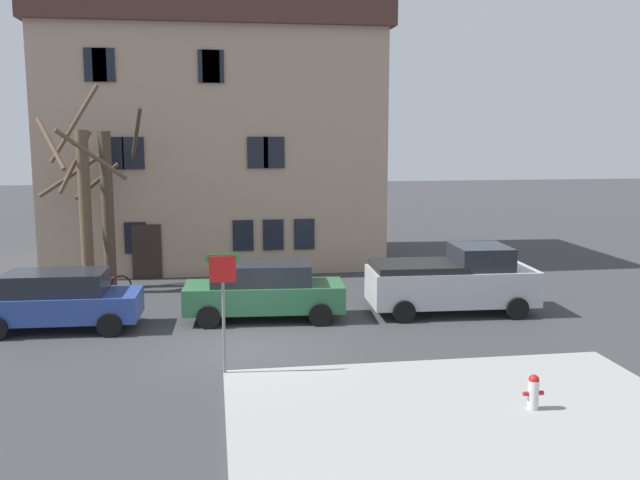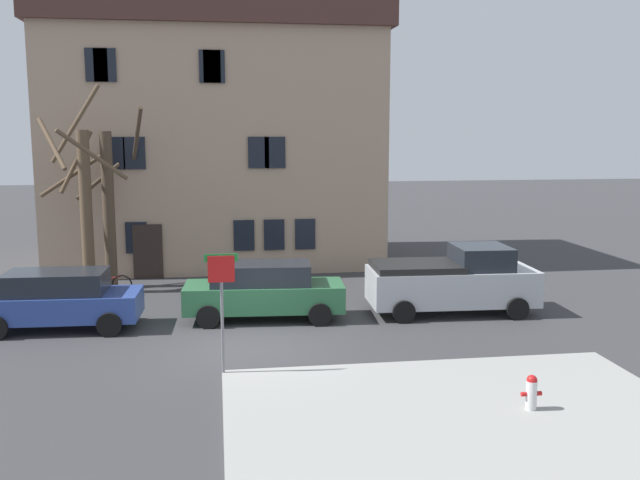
{
  "view_description": "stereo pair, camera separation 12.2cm",
  "coord_description": "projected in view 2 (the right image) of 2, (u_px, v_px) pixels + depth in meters",
  "views": [
    {
      "loc": [
        -0.77,
        -17.72,
        5.6
      ],
      "look_at": [
        2.45,
        3.27,
        2.31
      ],
      "focal_mm": 39.38,
      "sensor_mm": 36.0,
      "label": 1
    },
    {
      "loc": [
        -0.64,
        -17.74,
        5.6
      ],
      "look_at": [
        2.45,
        3.27,
        2.31
      ],
      "focal_mm": 39.38,
      "sensor_mm": 36.0,
      "label": 2
    }
  ],
  "objects": [
    {
      "name": "pickup_truck_silver",
      "position": [
        453.0,
        281.0,
        21.77
      ],
      "size": [
        5.19,
        2.45,
        2.1
      ],
      "color": "#B7BABF",
      "rests_on": "ground_plane"
    },
    {
      "name": "tree_bare_near",
      "position": [
        84.0,
        198.0,
        24.13
      ],
      "size": [
        3.23,
        3.26,
        7.25
      ],
      "color": "brown",
      "rests_on": "ground_plane"
    },
    {
      "name": "street_sign_pole",
      "position": [
        222.0,
        292.0,
        15.82
      ],
      "size": [
        0.76,
        0.07,
        2.88
      ],
      "color": "slate",
      "rests_on": "ground_plane"
    },
    {
      "name": "car_blue_wagon",
      "position": [
        59.0,
        299.0,
        19.92
      ],
      "size": [
        4.5,
        2.14,
        1.68
      ],
      "color": "#2D4799",
      "rests_on": "ground_plane"
    },
    {
      "name": "fire_hydrant",
      "position": [
        531.0,
        392.0,
        13.91
      ],
      "size": [
        0.42,
        0.22,
        0.71
      ],
      "color": "silver",
      "rests_on": "sidewalk_slab"
    },
    {
      "name": "sidewalk_slab",
      "position": [
        472.0,
        428.0,
        13.21
      ],
      "size": [
        9.28,
        7.61,
        0.12
      ],
      "primitive_type": "cube",
      "color": "#999993",
      "rests_on": "ground_plane"
    },
    {
      "name": "ground_plane",
      "position": [
        246.0,
        348.0,
        18.29
      ],
      "size": [
        120.0,
        120.0,
        0.0
      ],
      "primitive_type": "plane",
      "color": "#38383A"
    },
    {
      "name": "car_green_wagon",
      "position": [
        263.0,
        290.0,
        20.98
      ],
      "size": [
        4.83,
        2.19,
        1.72
      ],
      "color": "#2D6B42",
      "rests_on": "ground_plane"
    },
    {
      "name": "tree_bare_mid",
      "position": [
        109.0,
        204.0,
        25.08
      ],
      "size": [
        2.62,
        2.37,
        6.47
      ],
      "color": "#4C3D2D",
      "rests_on": "ground_plane"
    },
    {
      "name": "building_main",
      "position": [
        216.0,
        121.0,
        30.14
      ],
      "size": [
        13.94,
        7.98,
        11.91
      ],
      "color": "tan",
      "rests_on": "ground_plane"
    },
    {
      "name": "bicycle_leaning",
      "position": [
        106.0,
        285.0,
        24.17
      ],
      "size": [
        1.75,
        0.16,
        1.03
      ],
      "color": "black",
      "rests_on": "ground_plane"
    }
  ]
}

